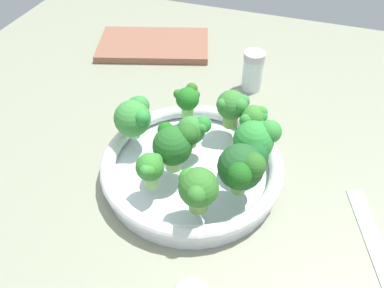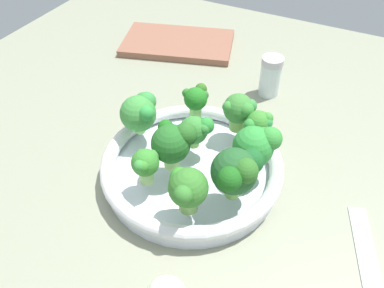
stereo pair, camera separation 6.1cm
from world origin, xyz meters
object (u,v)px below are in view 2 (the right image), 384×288
Objects in this scene: bowl at (192,167)px; broccoli_floret_6 at (195,130)px; broccoli_floret_5 at (258,145)px; broccoli_floret_9 at (259,124)px; broccoli_floret_7 at (239,110)px; pepper_shaker at (270,76)px; broccoli_floret_4 at (146,164)px; broccoli_floret_1 at (237,171)px; broccoli_floret_2 at (140,112)px; cutting_board at (178,43)px; broccoli_floret_8 at (173,142)px; broccoli_floret_3 at (196,99)px; broccoli_floret_0 at (187,188)px.

broccoli_floret_6 is (0.87, -2.77, 5.40)cm from bowl.
broccoli_floret_9 is at bearing -72.79° from broccoli_floret_5.
broccoli_floret_5 is at bearing 128.76° from broccoli_floret_7.
broccoli_floret_7 reaches higher than pepper_shaker.
broccoli_floret_1 is at bearing -165.80° from broccoli_floret_4.
broccoli_floret_2 is at bearing 3.44° from broccoli_floret_6.
broccoli_floret_5 reaches higher than broccoli_floret_7.
bowl is 12.45cm from broccoli_floret_2.
broccoli_floret_5 reaches higher than broccoli_floret_4.
broccoli_floret_9 is 0.22× the size of cutting_board.
broccoli_floret_1 reaches higher than pepper_shaker.
pepper_shaker is (0.08, -18.12, -4.04)cm from broccoli_floret_7.
pepper_shaker is (4.01, -19.55, -3.55)cm from broccoli_floret_9.
broccoli_floret_6 is 0.81× the size of broccoli_floret_7.
broccoli_floret_7 reaches higher than cutting_board.
broccoli_floret_7 is at bearing -114.38° from broccoli_floret_8.
broccoli_floret_6 reaches higher than cutting_board.
bowl is 7.52cm from broccoli_floret_8.
broccoli_floret_4 is at bearing 63.24° from bowl.
broccoli_floret_1 is 1.44× the size of broccoli_floret_4.
broccoli_floret_2 is 0.81× the size of pepper_shaker.
cutting_board is at bearing -47.16° from broccoli_floret_5.
broccoli_floret_3 reaches higher than cutting_board.
cutting_board is at bearing -62.66° from broccoli_floret_8.
broccoli_floret_6 is 5.66cm from broccoli_floret_8.
broccoli_floret_8 is (-2.18, 12.27, 0.90)cm from broccoli_floret_3.
broccoli_floret_7 reaches higher than broccoli_floret_4.
broccoli_floret_6 is 0.96× the size of broccoli_floret_9.
broccoli_floret_1 reaches higher than bowl.
broccoli_floret_7 is at bearing -178.76° from broccoli_floret_3.
broccoli_floret_8 reaches higher than bowl.
broccoli_floret_6 is at bearing -105.73° from broccoli_floret_4.
broccoli_floret_5 is 0.89× the size of pepper_shaker.
broccoli_floret_1 is at bearing 144.45° from broccoli_floret_6.
broccoli_floret_4 is (-6.92, 9.58, -0.33)cm from broccoli_floret_2.
broccoli_floret_8 is (-8.81, 4.81, 0.73)cm from broccoli_floret_2.
pepper_shaker is (-7.73, -18.29, -3.76)cm from broccoli_floret_3.
broccoli_floret_8 reaches higher than broccoli_floret_6.
bowl is 10.08cm from broccoli_floret_4.
cutting_board is (26.16, -27.27, -7.51)cm from broccoli_floret_7.
broccoli_floret_3 is 0.73× the size of pepper_shaker.
broccoli_floret_0 is 7.86cm from broccoli_floret_4.
broccoli_floret_2 is at bearing -54.18° from broccoli_floret_4.
broccoli_floret_4 is at bearing 112.73° from cutting_board.
broccoli_floret_1 is 10.85cm from broccoli_floret_8.
broccoli_floret_4 reaches higher than cutting_board.
broccoli_floret_7 is at bearing -113.63° from broccoli_floret_4.
broccoli_floret_3 is 1.04× the size of broccoli_floret_4.
broccoli_floret_7 reaches higher than bowl.
broccoli_floret_9 is 0.68× the size of pepper_shaker.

